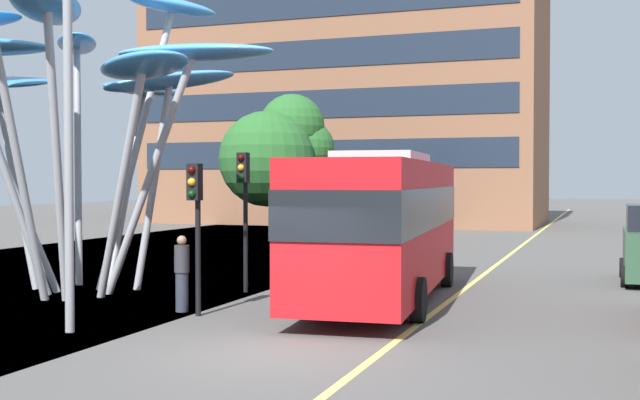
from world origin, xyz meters
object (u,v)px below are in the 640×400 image
Objects in this scene: traffic_light_kerb_near at (196,206)px; pedestrian at (182,273)px; traffic_light_kerb_far at (244,191)px; leaf_sculpture at (72,59)px; red_bus at (383,220)px; traffic_light_island_mid at (322,199)px; street_lamp at (80,78)px.

traffic_light_kerb_near is 1.75m from pedestrian.
pedestrian is (-0.02, -3.25, -1.82)m from traffic_light_kerb_far.
traffic_light_kerb_far is (-0.60, 3.73, 0.26)m from traffic_light_kerb_near.
red_bus is at bearing 11.28° from leaf_sculpture.
traffic_light_kerb_near is at bearing -23.02° from leaf_sculpture.
red_bus is 5.89× the size of pedestrian.
leaf_sculpture reaches higher than traffic_light_kerb_near.
pedestrian is (-0.49, -8.08, -1.50)m from traffic_light_island_mid.
street_lamp is at bearing -51.43° from leaf_sculpture.
pedestrian is (4.09, -1.52, -5.28)m from leaf_sculpture.
street_lamp is at bearing -95.40° from traffic_light_kerb_far.
street_lamp is (-1.05, -10.98, 2.60)m from traffic_light_island_mid.
traffic_light_island_mid is at bearing 90.89° from traffic_light_kerb_near.
traffic_light_kerb_far is 4.86m from traffic_light_island_mid.
traffic_light_kerb_far reaches higher than pedestrian.
traffic_light_kerb_far is 6.59m from street_lamp.
traffic_light_island_mid is at bearing 84.54° from street_lamp.
traffic_light_kerb_near is 1.03× the size of traffic_light_island_mid.
red_bus is 3.05× the size of traffic_light_kerb_near.
pedestrian is (-3.86, -3.11, -1.13)m from red_bus.
traffic_light_kerb_near is at bearing -89.11° from traffic_light_island_mid.
traffic_light_kerb_far reaches higher than traffic_light_island_mid.
pedestrian is (0.56, 2.90, -4.10)m from street_lamp.
traffic_light_kerb_near is at bearing -80.85° from traffic_light_kerb_far.
red_bus is 3.90m from traffic_light_kerb_far.
red_bus reaches higher than traffic_light_island_mid.
traffic_light_kerb_near is 0.90× the size of traffic_light_kerb_far.
pedestrian is at bearing -20.41° from leaf_sculpture.
pedestrian is at bearing 79.07° from street_lamp.
leaf_sculpture reaches higher than pedestrian.
leaf_sculpture is 3.02× the size of traffic_light_kerb_far.
leaf_sculpture is at bearing -157.19° from traffic_light_kerb_far.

